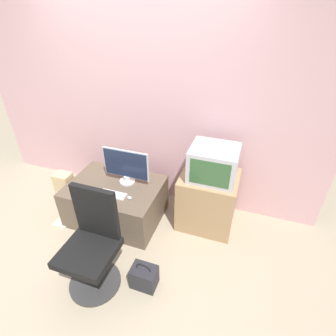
% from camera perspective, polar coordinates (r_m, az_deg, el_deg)
% --- Properties ---
extents(ground_plane, '(12.00, 12.00, 0.00)m').
position_cam_1_polar(ground_plane, '(3.00, -15.26, -19.07)').
color(ground_plane, tan).
extents(wall_back, '(4.40, 0.05, 2.60)m').
position_cam_1_polar(wall_back, '(3.19, -5.77, 14.37)').
color(wall_back, '#CC9EA3').
rests_on(wall_back, ground_plane).
extents(desk, '(1.07, 0.78, 0.48)m').
position_cam_1_polar(desk, '(3.27, -11.22, -7.06)').
color(desk, brown).
rests_on(desk, ground_plane).
extents(side_stand, '(0.63, 0.56, 0.67)m').
position_cam_1_polar(side_stand, '(3.11, 8.59, -6.88)').
color(side_stand, '#A37F56').
rests_on(side_stand, ground_plane).
extents(main_monitor, '(0.56, 0.18, 0.43)m').
position_cam_1_polar(main_monitor, '(3.03, -9.18, 0.39)').
color(main_monitor, silver).
rests_on(main_monitor, desk).
extents(keyboard, '(0.30, 0.12, 0.01)m').
position_cam_1_polar(keyboard, '(2.98, -11.92, -5.65)').
color(keyboard, silver).
rests_on(keyboard, desk).
extents(mouse, '(0.05, 0.04, 0.03)m').
position_cam_1_polar(mouse, '(2.88, -8.39, -6.42)').
color(mouse, silver).
rests_on(mouse, desk).
extents(crt_tv, '(0.49, 0.43, 0.36)m').
position_cam_1_polar(crt_tv, '(2.79, 9.89, 1.03)').
color(crt_tv, '#B7B7BC').
rests_on(crt_tv, side_stand).
extents(office_chair, '(0.48, 0.48, 1.00)m').
position_cam_1_polar(office_chair, '(2.54, -16.16, -16.16)').
color(office_chair, '#333333').
rests_on(office_chair, ground_plane).
extents(cardboard_box_lower, '(0.22, 0.20, 0.21)m').
position_cam_1_polar(cardboard_box_lower, '(3.66, -20.81, -6.59)').
color(cardboard_box_lower, '#D1B27F').
rests_on(cardboard_box_lower, ground_plane).
extents(cardboard_box_upper, '(0.21, 0.16, 0.30)m').
position_cam_1_polar(cardboard_box_upper, '(3.51, -21.62, -3.30)').
color(cardboard_box_upper, '#D1B27F').
rests_on(cardboard_box_upper, cardboard_box_lower).
extents(handbag, '(0.24, 0.18, 0.31)m').
position_cam_1_polar(handbag, '(2.67, -5.23, -22.50)').
color(handbag, '#232328').
rests_on(handbag, ground_plane).
extents(book, '(0.18, 0.16, 0.02)m').
position_cam_1_polar(book, '(3.51, -21.98, -10.96)').
color(book, beige).
rests_on(book, ground_plane).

